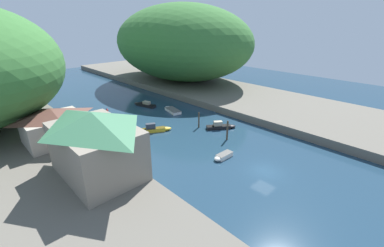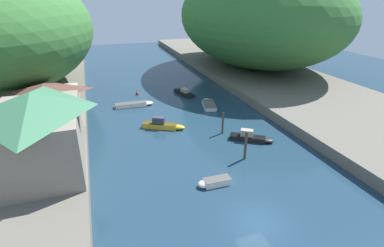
{
  "view_description": "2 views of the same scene",
  "coord_description": "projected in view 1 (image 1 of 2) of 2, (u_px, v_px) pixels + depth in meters",
  "views": [
    {
      "loc": [
        -26.25,
        -13.89,
        17.99
      ],
      "look_at": [
        2.62,
        16.31,
        1.1
      ],
      "focal_mm": 24.0,
      "sensor_mm": 36.0,
      "label": 1
    },
    {
      "loc": [
        -10.95,
        -15.92,
        16.87
      ],
      "look_at": [
        -0.4,
        15.12,
        2.43
      ],
      "focal_mm": 28.0,
      "sensor_mm": 36.0,
      "label": 2
    }
  ],
  "objects": [
    {
      "name": "hillside_right",
      "position": [
        181.0,
        42.0,
        73.64
      ],
      "size": [
        32.2,
        45.07,
        21.18
      ],
      "color": "#387033",
      "rests_on": "right_bank"
    },
    {
      "name": "water_surface",
      "position": [
        137.0,
        114.0,
        52.97
      ],
      "size": [
        130.0,
        130.0,
        0.0
      ],
      "primitive_type": "plane",
      "color": "#1E384C",
      "rests_on": "ground"
    },
    {
      "name": "boat_far_right_bank",
      "position": [
        221.0,
        126.0,
        45.66
      ],
      "size": [
        5.08,
        4.0,
        1.41
      ],
      "rotation": [
        0.0,
        0.0,
        4.11
      ],
      "color": "black",
      "rests_on": "water_surface"
    },
    {
      "name": "boathouse_shed",
      "position": [
        54.0,
        125.0,
        36.91
      ],
      "size": [
        8.55,
        7.05,
        4.91
      ],
      "color": "#B2A899",
      "rests_on": "left_bank"
    },
    {
      "name": "channel_buoy_near",
      "position": [
        107.0,
        110.0,
        54.16
      ],
      "size": [
        0.51,
        0.51,
        0.77
      ],
      "color": "red",
      "rests_on": "water_surface"
    },
    {
      "name": "person_on_quay",
      "position": [
        90.0,
        146.0,
        34.31
      ],
      "size": [
        0.23,
        0.39,
        1.69
      ],
      "rotation": [
        0.0,
        0.0,
        1.54
      ],
      "color": "#282D3D",
      "rests_on": "left_bank"
    },
    {
      "name": "right_bank",
      "position": [
        213.0,
        90.0,
        67.79
      ],
      "size": [
        22.0,
        120.0,
        1.42
      ],
      "color": "#666056",
      "rests_on": "ground"
    },
    {
      "name": "mooring_post_middle",
      "position": [
        199.0,
        120.0,
        45.74
      ],
      "size": [
        0.27,
        0.27,
        2.91
      ],
      "color": "#4C3D2D",
      "rests_on": "water_surface"
    },
    {
      "name": "boat_yellow_tender",
      "position": [
        223.0,
        156.0,
        35.8
      ],
      "size": [
        3.22,
        1.18,
        0.64
      ],
      "rotation": [
        0.0,
        0.0,
        1.56
      ],
      "color": "silver",
      "rests_on": "water_surface"
    },
    {
      "name": "boat_cabin_cruiser",
      "position": [
        172.0,
        110.0,
        54.37
      ],
      "size": [
        2.85,
        5.5,
        0.6
      ],
      "rotation": [
        0.0,
        0.0,
        6.06
      ],
      "color": "white",
      "rests_on": "water_surface"
    },
    {
      "name": "boat_red_skiff",
      "position": [
        144.0,
        104.0,
        57.59
      ],
      "size": [
        2.76,
        5.95,
        1.22
      ],
      "rotation": [
        0.0,
        0.0,
        0.26
      ],
      "color": "black",
      "rests_on": "water_surface"
    },
    {
      "name": "waterfront_building",
      "position": [
        96.0,
        143.0,
        28.47
      ],
      "size": [
        7.82,
        11.47,
        7.51
      ],
      "color": "gray",
      "rests_on": "left_bank"
    },
    {
      "name": "mooring_post_nearest",
      "position": [
        227.0,
        130.0,
        40.91
      ],
      "size": [
        0.3,
        0.3,
        3.32
      ],
      "color": "#4C3D2D",
      "rests_on": "water_surface"
    },
    {
      "name": "boat_navy_launch",
      "position": [
        115.0,
        119.0,
        49.55
      ],
      "size": [
        6.08,
        1.5,
        0.63
      ],
      "rotation": [
        0.0,
        0.0,
        4.7
      ],
      "color": "silver",
      "rests_on": "water_surface"
    },
    {
      "name": "boat_open_rowboat",
      "position": [
        155.0,
        129.0,
        44.36
      ],
      "size": [
        5.59,
        3.72,
        1.56
      ],
      "rotation": [
        0.0,
        0.0,
        4.21
      ],
      "color": "gold",
      "rests_on": "water_surface"
    }
  ]
}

